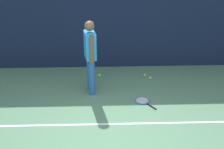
{
  "coord_description": "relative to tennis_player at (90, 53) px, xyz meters",
  "views": [
    {
      "loc": [
        -0.2,
        -5.41,
        3.82
      ],
      "look_at": [
        0.0,
        0.4,
        1.0
      ],
      "focal_mm": 54.7,
      "sensor_mm": 36.0,
      "label": 1
    }
  ],
  "objects": [
    {
      "name": "tennis_ball_near_player",
      "position": [
        0.19,
        0.8,
        -0.93
      ],
      "size": [
        0.07,
        0.07,
        0.07
      ],
      "primitive_type": "sphere",
      "color": "#CCE033",
      "rests_on": "ground"
    },
    {
      "name": "tennis_player",
      "position": [
        0.0,
        0.0,
        0.0
      ],
      "size": [
        0.29,
        0.52,
        1.7
      ],
      "rotation": [
        0.0,
        0.0,
        1.76
      ],
      "color": "#2659A5",
      "rests_on": "ground"
    },
    {
      "name": "court_line",
      "position": [
        0.44,
        -1.35,
        -0.96
      ],
      "size": [
        9.0,
        0.05,
        0.0
      ],
      "primitive_type": "cube",
      "color": "white",
      "rests_on": "ground"
    },
    {
      "name": "back_fence",
      "position": [
        0.44,
        1.43,
        0.21
      ],
      "size": [
        10.0,
        0.1,
        2.34
      ],
      "primitive_type": "cube",
      "color": "#141E38",
      "rests_on": "ground"
    },
    {
      "name": "tennis_ball_mid_court",
      "position": [
        1.46,
        0.6,
        -0.93
      ],
      "size": [
        0.07,
        0.07,
        0.07
      ],
      "primitive_type": "sphere",
      "color": "#CCE033",
      "rests_on": "ground"
    },
    {
      "name": "tennis_racket",
      "position": [
        1.15,
        -0.5,
        -0.95
      ],
      "size": [
        0.49,
        0.61,
        0.03
      ],
      "rotation": [
        0.0,
        0.0,
        2.16
      ],
      "color": "black",
      "rests_on": "ground"
    },
    {
      "name": "tennis_ball_by_fence",
      "position": [
        1.34,
        0.76,
        -0.93
      ],
      "size": [
        0.07,
        0.07,
        0.07
      ],
      "primitive_type": "sphere",
      "color": "#CCE033",
      "rests_on": "ground"
    },
    {
      "name": "ground_plane",
      "position": [
        0.44,
        -1.57,
        -0.97
      ],
      "size": [
        12.0,
        12.0,
        0.0
      ],
      "primitive_type": "plane",
      "color": "#4C7556"
    }
  ]
}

